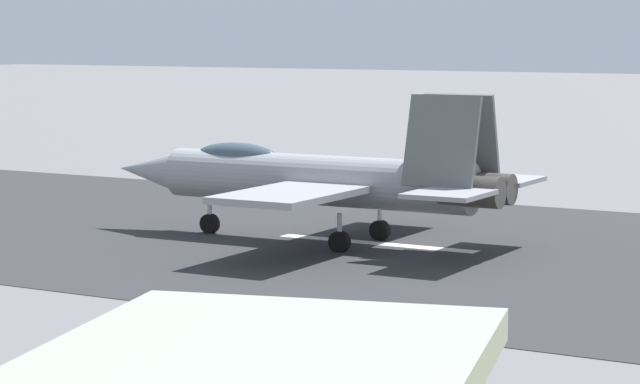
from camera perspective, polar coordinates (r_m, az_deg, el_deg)
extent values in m
plane|color=slate|center=(49.67, 2.79, -2.23)|extent=(400.00, 400.00, 0.00)
cube|color=#2F2F31|center=(49.67, 2.79, -2.22)|extent=(240.00, 26.00, 0.02)
cube|color=white|center=(49.84, 2.39, -2.17)|extent=(8.00, 0.70, 0.00)
cylinder|color=#95969D|center=(49.82, -0.13, 0.51)|extent=(12.36, 2.11, 1.86)
cone|color=#95969D|center=(53.89, -7.20, 0.93)|extent=(2.88, 1.64, 1.58)
ellipsoid|color=#3F5160|center=(51.52, -3.51, 1.48)|extent=(3.62, 1.17, 1.10)
cylinder|color=#47423D|center=(46.59, 6.35, 0.03)|extent=(2.22, 1.14, 1.10)
cylinder|color=#47423D|center=(47.60, 6.86, 0.17)|extent=(2.22, 1.14, 1.10)
cube|color=#95969D|center=(46.13, -1.29, -0.12)|extent=(3.51, 5.64, 0.24)
cube|color=#95969D|center=(52.64, 2.79, 0.73)|extent=(3.51, 5.64, 0.24)
cube|color=#95969D|center=(44.88, 5.44, -0.09)|extent=(2.46, 2.85, 0.16)
cube|color=#95969D|center=(49.30, 7.67, 0.50)|extent=(2.46, 2.85, 0.16)
cube|color=#5C6160|center=(46.47, 5.13, 2.14)|extent=(2.62, 1.00, 3.14)
cube|color=#5C6160|center=(48.12, 6.00, 2.28)|extent=(2.62, 1.00, 3.14)
cylinder|color=silver|center=(52.47, -4.66, -0.99)|extent=(0.18, 0.18, 1.40)
cylinder|color=black|center=(52.51, -4.66, -1.33)|extent=(0.77, 0.32, 0.76)
cylinder|color=silver|center=(47.78, 0.83, -1.73)|extent=(0.18, 0.18, 1.40)
cylinder|color=black|center=(47.83, 0.82, -2.11)|extent=(0.77, 0.32, 0.76)
cylinder|color=silver|center=(50.60, 2.53, -1.26)|extent=(0.18, 0.18, 1.40)
cylinder|color=black|center=(50.64, 2.53, -1.62)|extent=(0.77, 0.32, 0.76)
cone|color=orange|center=(35.12, 4.83, -5.57)|extent=(0.44, 0.44, 0.55)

